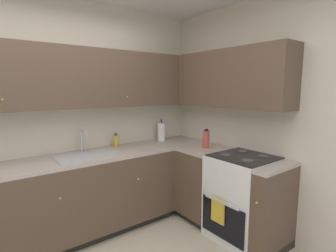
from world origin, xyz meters
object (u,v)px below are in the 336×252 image
(soap_bottle, at_px, (116,141))
(oil_bottle, at_px, (206,139))
(oven_range, at_px, (243,197))
(paper_towel_roll, at_px, (161,132))

(soap_bottle, relative_size, oil_bottle, 0.75)
(oven_range, relative_size, oil_bottle, 4.53)
(paper_towel_roll, distance_m, oil_bottle, 0.71)
(oven_range, xyz_separation_m, paper_towel_roll, (-0.19, 1.24, 0.57))
(oven_range, bearing_deg, oil_bottle, 91.91)
(soap_bottle, height_order, oil_bottle, oil_bottle)
(oven_range, distance_m, oil_bottle, 0.78)
(soap_bottle, xyz_separation_m, oil_bottle, (0.86, -0.71, 0.03))
(soap_bottle, height_order, paper_towel_roll, paper_towel_roll)
(oven_range, bearing_deg, soap_bottle, 124.77)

